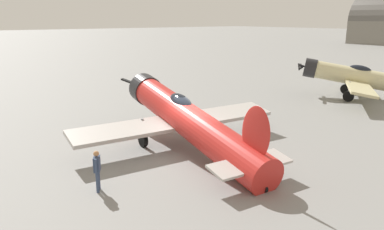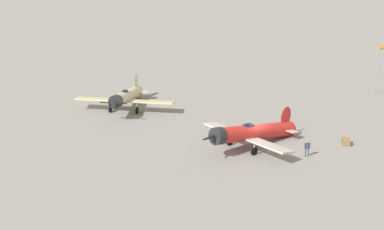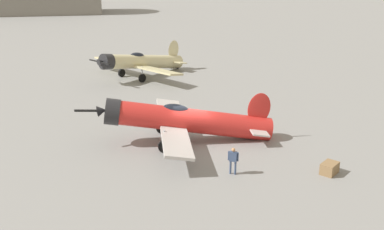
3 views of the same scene
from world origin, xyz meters
TOP-DOWN VIEW (x-y plane):
  - ground_plane at (0.00, 0.00)m, footprint 400.00×400.00m
  - airplane_foreground at (0.05, 0.50)m, footprint 10.84×12.62m
  - airplane_mid_apron at (18.08, 1.28)m, footprint 10.51×10.08m
  - ground_crew_mechanic at (-5.23, -1.15)m, footprint 0.40×0.53m

SIDE VIEW (x-z plane):
  - ground_plane at x=0.00m, z-range 0.00..0.00m
  - ground_crew_mechanic at x=-5.23m, z-range 0.16..1.71m
  - airplane_foreground at x=0.05m, z-range -0.22..3.16m
  - airplane_mid_apron at x=18.08m, z-range -0.07..3.20m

